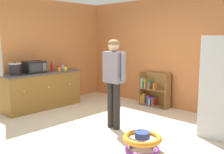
{
  "coord_description": "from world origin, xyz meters",
  "views": [
    {
      "loc": [
        3.45,
        -3.3,
        1.77
      ],
      "look_at": [
        -0.06,
        0.34,
        0.98
      ],
      "focal_mm": 41.97,
      "sensor_mm": 36.0,
      "label": 1
    }
  ],
  "objects_px": {
    "orange_cup": "(59,69)",
    "red_cup": "(59,68)",
    "yellow_cup": "(65,69)",
    "standing_person": "(114,75)",
    "banana_bunch": "(47,69)",
    "kitchen_counter": "(42,90)",
    "white_cup": "(63,67)",
    "crock_pot": "(15,69)",
    "baby_walker": "(142,142)",
    "ketchup_bottle": "(52,67)",
    "microwave": "(34,67)",
    "bookshelf": "(153,92)"
  },
  "relations": [
    {
      "from": "white_cup",
      "to": "red_cup",
      "type": "relative_size",
      "value": 1.0
    },
    {
      "from": "bookshelf",
      "to": "microwave",
      "type": "bearing_deg",
      "value": -129.41
    },
    {
      "from": "kitchen_counter",
      "to": "yellow_cup",
      "type": "xyz_separation_m",
      "value": [
        0.21,
        0.57,
        0.5
      ]
    },
    {
      "from": "baby_walker",
      "to": "standing_person",
      "type": "bearing_deg",
      "value": 156.14
    },
    {
      "from": "white_cup",
      "to": "yellow_cup",
      "type": "bearing_deg",
      "value": -26.95
    },
    {
      "from": "microwave",
      "to": "red_cup",
      "type": "distance_m",
      "value": 0.76
    },
    {
      "from": "ketchup_bottle",
      "to": "orange_cup",
      "type": "bearing_deg",
      "value": 55.26
    },
    {
      "from": "standing_person",
      "to": "kitchen_counter",
      "type": "bearing_deg",
      "value": -175.6
    },
    {
      "from": "ketchup_bottle",
      "to": "red_cup",
      "type": "height_order",
      "value": "ketchup_bottle"
    },
    {
      "from": "orange_cup",
      "to": "red_cup",
      "type": "bearing_deg",
      "value": 146.42
    },
    {
      "from": "standing_person",
      "to": "ketchup_bottle",
      "type": "height_order",
      "value": "standing_person"
    },
    {
      "from": "crock_pot",
      "to": "red_cup",
      "type": "relative_size",
      "value": 3.07
    },
    {
      "from": "bookshelf",
      "to": "banana_bunch",
      "type": "bearing_deg",
      "value": -137.5
    },
    {
      "from": "kitchen_counter",
      "to": "standing_person",
      "type": "relative_size",
      "value": 1.14
    },
    {
      "from": "banana_bunch",
      "to": "standing_person",
      "type": "bearing_deg",
      "value": -1.65
    },
    {
      "from": "ketchup_bottle",
      "to": "red_cup",
      "type": "bearing_deg",
      "value": 117.39
    },
    {
      "from": "kitchen_counter",
      "to": "yellow_cup",
      "type": "distance_m",
      "value": 0.78
    },
    {
      "from": "microwave",
      "to": "orange_cup",
      "type": "relative_size",
      "value": 5.05
    },
    {
      "from": "white_cup",
      "to": "crock_pot",
      "type": "bearing_deg",
      "value": -83.56
    },
    {
      "from": "bookshelf",
      "to": "ketchup_bottle",
      "type": "height_order",
      "value": "ketchup_bottle"
    },
    {
      "from": "crock_pot",
      "to": "yellow_cup",
      "type": "relative_size",
      "value": 3.07
    },
    {
      "from": "baby_walker",
      "to": "crock_pot",
      "type": "bearing_deg",
      "value": -173.88
    },
    {
      "from": "white_cup",
      "to": "orange_cup",
      "type": "xyz_separation_m",
      "value": [
        0.38,
        -0.38,
        0.0
      ]
    },
    {
      "from": "standing_person",
      "to": "yellow_cup",
      "type": "bearing_deg",
      "value": 169.36
    },
    {
      "from": "yellow_cup",
      "to": "standing_person",
      "type": "bearing_deg",
      "value": -10.64
    },
    {
      "from": "standing_person",
      "to": "orange_cup",
      "type": "height_order",
      "value": "standing_person"
    },
    {
      "from": "baby_walker",
      "to": "kitchen_counter",
      "type": "bearing_deg",
      "value": 175.09
    },
    {
      "from": "kitchen_counter",
      "to": "standing_person",
      "type": "xyz_separation_m",
      "value": [
        2.29,
        0.18,
        0.58
      ]
    },
    {
      "from": "banana_bunch",
      "to": "microwave",
      "type": "bearing_deg",
      "value": -72.05
    },
    {
      "from": "microwave",
      "to": "banana_bunch",
      "type": "height_order",
      "value": "microwave"
    },
    {
      "from": "kitchen_counter",
      "to": "crock_pot",
      "type": "distance_m",
      "value": 0.87
    },
    {
      "from": "baby_walker",
      "to": "red_cup",
      "type": "xyz_separation_m",
      "value": [
        -3.4,
        0.85,
        0.79
      ]
    },
    {
      "from": "ketchup_bottle",
      "to": "orange_cup",
      "type": "height_order",
      "value": "ketchup_bottle"
    },
    {
      "from": "microwave",
      "to": "bookshelf",
      "type": "bearing_deg",
      "value": 50.59
    },
    {
      "from": "yellow_cup",
      "to": "orange_cup",
      "type": "distance_m",
      "value": 0.18
    },
    {
      "from": "white_cup",
      "to": "ketchup_bottle",
      "type": "bearing_deg",
      "value": -61.56
    },
    {
      "from": "crock_pot",
      "to": "ketchup_bottle",
      "type": "relative_size",
      "value": 1.19
    },
    {
      "from": "microwave",
      "to": "baby_walker",
      "type": "bearing_deg",
      "value": -1.73
    },
    {
      "from": "yellow_cup",
      "to": "baby_walker",
      "type": "bearing_deg",
      "value": -15.28
    },
    {
      "from": "banana_bunch",
      "to": "ketchup_bottle",
      "type": "relative_size",
      "value": 0.64
    },
    {
      "from": "crock_pot",
      "to": "ketchup_bottle",
      "type": "bearing_deg",
      "value": 82.21
    },
    {
      "from": "banana_bunch",
      "to": "ketchup_bottle",
      "type": "distance_m",
      "value": 0.23
    },
    {
      "from": "bookshelf",
      "to": "red_cup",
      "type": "bearing_deg",
      "value": -141.98
    },
    {
      "from": "microwave",
      "to": "red_cup",
      "type": "xyz_separation_m",
      "value": [
        -0.08,
        0.75,
        -0.09
      ]
    },
    {
      "from": "kitchen_counter",
      "to": "orange_cup",
      "type": "height_order",
      "value": "orange_cup"
    },
    {
      "from": "kitchen_counter",
      "to": "banana_bunch",
      "type": "xyz_separation_m",
      "value": [
        -0.13,
        0.25,
        0.48
      ]
    },
    {
      "from": "standing_person",
      "to": "banana_bunch",
      "type": "xyz_separation_m",
      "value": [
        -2.41,
        0.07,
        -0.11
      ]
    },
    {
      "from": "microwave",
      "to": "crock_pot",
      "type": "distance_m",
      "value": 0.46
    },
    {
      "from": "baby_walker",
      "to": "banana_bunch",
      "type": "relative_size",
      "value": 3.82
    },
    {
      "from": "white_cup",
      "to": "kitchen_counter",
      "type": "bearing_deg",
      "value": -76.41
    }
  ]
}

